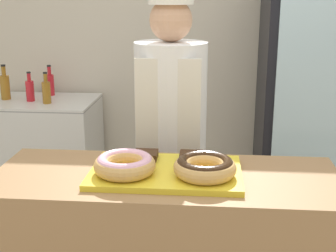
# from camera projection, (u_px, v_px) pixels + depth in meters

# --- Properties ---
(wall_back) EXTENTS (8.00, 0.06, 2.70)m
(wall_back) POSITION_uv_depth(u_px,v_px,m) (190.00, 28.00, 3.83)
(wall_back) COLOR beige
(wall_back) RESTS_ON ground_plane
(serving_tray) EXTENTS (0.61, 0.39, 0.02)m
(serving_tray) POSITION_uv_depth(u_px,v_px,m) (166.00, 172.00, 1.91)
(serving_tray) COLOR yellow
(serving_tray) RESTS_ON display_counter
(donut_light_glaze) EXTENTS (0.25, 0.25, 0.07)m
(donut_light_glaze) POSITION_uv_depth(u_px,v_px,m) (125.00, 164.00, 1.85)
(donut_light_glaze) COLOR tan
(donut_light_glaze) RESTS_ON serving_tray
(donut_chocolate_glaze) EXTENTS (0.25, 0.25, 0.07)m
(donut_chocolate_glaze) POSITION_uv_depth(u_px,v_px,m) (205.00, 166.00, 1.83)
(donut_chocolate_glaze) COLOR tan
(donut_chocolate_glaze) RESTS_ON serving_tray
(brownie_back_left) EXTENTS (0.10, 0.10, 0.03)m
(brownie_back_left) POSITION_uv_depth(u_px,v_px,m) (146.00, 155.00, 2.02)
(brownie_back_left) COLOR #382111
(brownie_back_left) RESTS_ON serving_tray
(brownie_back_right) EXTENTS (0.10, 0.10, 0.03)m
(brownie_back_right) POSITION_uv_depth(u_px,v_px,m) (191.00, 157.00, 2.01)
(brownie_back_right) COLOR #382111
(brownie_back_right) RESTS_ON serving_tray
(baker_person) EXTENTS (0.37, 0.37, 1.65)m
(baker_person) POSITION_uv_depth(u_px,v_px,m) (171.00, 142.00, 2.49)
(baker_person) COLOR #4C4C51
(baker_person) RESTS_ON ground_plane
(beverage_fridge) EXTENTS (0.68, 0.67, 1.80)m
(beverage_fridge) POSITION_uv_depth(u_px,v_px,m) (306.00, 94.00, 3.51)
(beverage_fridge) COLOR black
(beverage_fridge) RESTS_ON ground_plane
(chest_freezer) EXTENTS (0.86, 0.62, 0.81)m
(chest_freezer) POSITION_uv_depth(u_px,v_px,m) (44.00, 148.00, 3.82)
(chest_freezer) COLOR silver
(chest_freezer) RESTS_ON ground_plane
(bottle_red) EXTENTS (0.06, 0.06, 0.23)m
(bottle_red) POSITION_uv_depth(u_px,v_px,m) (30.00, 90.00, 3.66)
(bottle_red) COLOR red
(bottle_red) RESTS_ON chest_freezer
(bottle_amber) EXTENTS (0.07, 0.07, 0.28)m
(bottle_amber) POSITION_uv_depth(u_px,v_px,m) (5.00, 86.00, 3.72)
(bottle_amber) COLOR #99661E
(bottle_amber) RESTS_ON chest_freezer
(bottle_amber_b) EXTENTS (0.06, 0.06, 0.24)m
(bottle_amber_b) POSITION_uv_depth(u_px,v_px,m) (46.00, 91.00, 3.58)
(bottle_amber_b) COLOR #99661E
(bottle_amber_b) RESTS_ON chest_freezer
(bottle_red_b) EXTENTS (0.07, 0.07, 0.25)m
(bottle_red_b) POSITION_uv_depth(u_px,v_px,m) (50.00, 84.00, 3.87)
(bottle_red_b) COLOR red
(bottle_red_b) RESTS_ON chest_freezer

